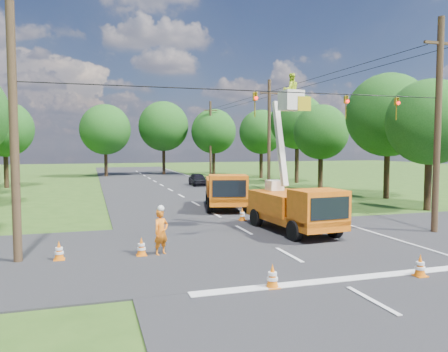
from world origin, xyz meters
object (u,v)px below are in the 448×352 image
object	(u,v)px
pole_left	(14,134)
tree_left_f	(5,129)
second_truck	(226,190)
traffic_cone_3	(251,208)
ground_worker	(161,232)
distant_car	(198,179)
bucket_truck	(295,199)
tree_far_a	(105,130)
tree_right_c	(321,132)
pole_right_mid	(269,134)
tree_right_d	(297,122)
pole_right_far	(210,138)
pole_right_near	(438,124)
traffic_cone_5	(59,251)
traffic_cone_7	(243,195)
traffic_cone_2	(242,214)
tree_far_c	(214,131)
tree_far_b	(163,126)
tree_right_e	(261,132)
tree_right_a	(430,122)
traffic_cone_1	(420,266)
tree_right_b	(388,115)
traffic_cone_0	(272,276)
traffic_cone_4	(141,247)

from	to	relation	value
pole_left	tree_left_f	world-z (taller)	pole_left
second_truck	traffic_cone_3	bearing A→B (deg)	-58.71
ground_worker	distant_car	world-z (taller)	ground_worker
bucket_truck	tree_far_a	size ratio (longest dim) A/B	0.79
ground_worker	tree_right_c	world-z (taller)	tree_right_c
pole_right_mid	tree_right_d	bearing A→B (deg)	48.01
pole_right_far	pole_right_near	bearing A→B (deg)	-90.00
traffic_cone_5	pole_left	distance (m)	4.37
traffic_cone_3	traffic_cone_7	size ratio (longest dim) A/B	1.00
traffic_cone_2	pole_right_mid	size ratio (longest dim) A/B	0.07
tree_far_c	tree_right_d	bearing A→B (deg)	-70.54
pole_right_far	traffic_cone_5	bearing A→B (deg)	-112.47
traffic_cone_3	bucket_truck	bearing A→B (deg)	-89.79
ground_worker	tree_right_c	xyz separation A→B (m)	(17.72, 19.48, 4.44)
distant_car	tree_right_d	xyz separation A→B (m)	(11.25, 0.12, 6.04)
tree_far_b	tree_far_c	size ratio (longest dim) A/B	1.12
ground_worker	pole_right_far	world-z (taller)	pole_right_far
traffic_cone_2	tree_left_f	distance (m)	29.44
bucket_truck	second_truck	xyz separation A→B (m)	(-0.82, 8.30, -0.37)
tree_right_e	traffic_cone_2	bearing A→B (deg)	-113.78
tree_right_a	tree_far_c	xyz separation A→B (m)	(-4.00, 36.00, 0.50)
bucket_truck	tree_far_c	distance (m)	40.96
bucket_truck	pole_right_mid	distance (m)	19.45
traffic_cone_1	traffic_cone_7	xyz separation A→B (m)	(1.19, 19.85, 0.00)
tree_left_f	tree_right_b	size ratio (longest dim) A/B	0.87
traffic_cone_7	pole_right_mid	bearing A→B (deg)	51.64
tree_right_b	tree_right_d	world-z (taller)	tree_right_d
pole_right_mid	pole_left	bearing A→B (deg)	-131.99
traffic_cone_7	pole_right_mid	distance (m)	8.72
traffic_cone_5	pole_right_near	bearing A→B (deg)	0.70
traffic_cone_0	tree_far_b	xyz separation A→B (m)	(5.07, 50.24, 6.45)
traffic_cone_0	second_truck	bearing A→B (deg)	77.48
pole_right_far	tree_far_c	bearing A→B (deg)	63.43
tree_right_b	tree_right_c	distance (m)	7.31
traffic_cone_3	tree_left_f	bearing A→B (deg)	127.35
pole_right_near	tree_right_a	distance (m)	7.82
traffic_cone_1	tree_left_f	size ratio (longest dim) A/B	0.08
distant_car	tree_right_c	bearing A→B (deg)	-37.31
traffic_cone_0	tree_right_e	distance (m)	43.60
distant_car	traffic_cone_5	size ratio (longest dim) A/B	5.29
tree_far_c	distant_car	bearing A→B (deg)	-111.46
distant_car	traffic_cone_5	world-z (taller)	distant_car
pole_right_near	tree_right_c	distance (m)	19.57
bucket_truck	traffic_cone_0	distance (m)	8.44
bucket_truck	tree_far_c	bearing A→B (deg)	75.14
pole_right_far	tree_far_b	bearing A→B (deg)	137.73
ground_worker	traffic_cone_4	world-z (taller)	ground_worker
tree_far_a	bucket_truck	bearing A→B (deg)	-80.07
tree_far_b	tree_right_a	bearing A→B (deg)	-74.93
tree_right_d	tree_right_b	bearing A→B (deg)	-89.24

